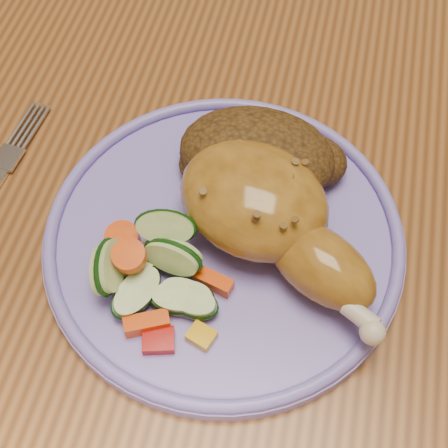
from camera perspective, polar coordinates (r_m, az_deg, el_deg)
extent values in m
plane|color=brown|center=(1.22, 3.06, -15.53)|extent=(4.00, 4.00, 0.00)
cube|color=brown|center=(0.56, 6.44, 6.15)|extent=(0.90, 1.40, 0.04)
cube|color=#4C2D16|center=(1.17, 9.45, 17.75)|extent=(0.42, 0.42, 0.04)
cylinder|color=#4C2D16|center=(1.22, -1.52, 5.67)|extent=(0.04, 0.04, 0.41)
cylinder|color=#4C2D16|center=(1.46, 1.88, 16.62)|extent=(0.04, 0.04, 0.41)
cylinder|color=#4C2D16|center=(1.22, 15.21, 2.56)|extent=(0.04, 0.04, 0.41)
cylinder|color=#4C2D16|center=(1.46, 16.29, 13.96)|extent=(0.04, 0.04, 0.41)
cylinder|color=#7C6DD2|center=(0.48, 0.00, -1.33)|extent=(0.28, 0.28, 0.01)
torus|color=#7C6DD2|center=(0.47, 0.00, -0.64)|extent=(0.27, 0.27, 0.01)
ellipsoid|color=#A47022|center=(0.46, 2.74, 2.28)|extent=(0.14, 0.13, 0.06)
ellipsoid|color=#A47022|center=(0.44, 8.81, -3.66)|extent=(0.10, 0.09, 0.05)
sphere|color=beige|center=(0.43, 13.42, -9.60)|extent=(0.02, 0.02, 0.02)
ellipsoid|color=#4F3313|center=(0.49, 3.01, 6.34)|extent=(0.12, 0.09, 0.05)
ellipsoid|color=#4F3313|center=(0.50, 7.77, 5.78)|extent=(0.06, 0.05, 0.03)
ellipsoid|color=#4F3313|center=(0.50, -1.26, 5.47)|extent=(0.05, 0.05, 0.03)
cube|color=#A50A05|center=(0.44, -6.00, -10.54)|extent=(0.03, 0.02, 0.01)
cube|color=#E5A507|center=(0.44, -2.08, -10.17)|extent=(0.02, 0.02, 0.01)
cylinder|color=#FB4F08|center=(0.44, -8.67, -2.90)|extent=(0.02, 0.03, 0.01)
cube|color=#FB4F08|center=(0.44, -7.06, -8.99)|extent=(0.03, 0.02, 0.01)
cylinder|color=#FB4F08|center=(0.48, -9.27, -1.31)|extent=(0.03, 0.03, 0.02)
cube|color=#FB4F08|center=(0.45, -0.92, -5.29)|extent=(0.03, 0.02, 0.01)
cylinder|color=#C5DF91|center=(0.44, -3.87, -6.77)|extent=(0.05, 0.05, 0.02)
cylinder|color=#C5DF91|center=(0.45, -8.04, -6.23)|extent=(0.06, 0.06, 0.02)
cylinder|color=#C5DF91|center=(0.45, -5.33, -0.23)|extent=(0.05, 0.04, 0.04)
cylinder|color=#C5DF91|center=(0.45, -4.67, -2.91)|extent=(0.05, 0.03, 0.04)
cylinder|color=#C5DF91|center=(0.45, -10.61, -3.87)|extent=(0.04, 0.05, 0.04)
cylinder|color=#C5DF91|center=(0.46, -8.19, -3.46)|extent=(0.06, 0.06, 0.02)
cylinder|color=#C5DF91|center=(0.44, -3.25, -6.85)|extent=(0.05, 0.05, 0.02)
cube|color=silver|center=(0.56, -19.17, 5.75)|extent=(0.03, 0.08, 0.00)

